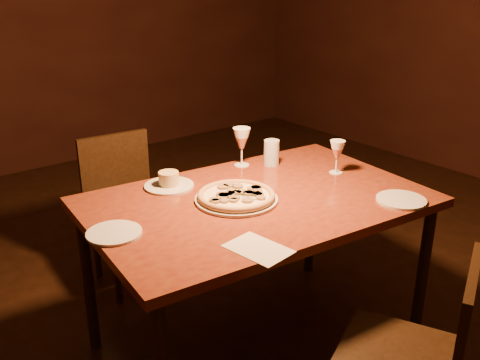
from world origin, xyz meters
TOP-DOWN VIEW (x-y plane):
  - floor at (0.00, 0.00)m, footprint 7.00×7.00m
  - back_wall at (0.00, 3.50)m, footprint 6.00×0.04m
  - dining_table at (-0.11, 0.21)m, footprint 1.60×1.13m
  - chair_near at (-0.10, -0.67)m, footprint 0.56×0.56m
  - chair_far at (-0.28, 1.20)m, footprint 0.46×0.46m
  - pizza_plate at (-0.20, 0.24)m, footprint 0.37×0.37m
  - ramekin_saucer at (-0.35, 0.57)m, footprint 0.24×0.24m
  - wine_glass_far at (0.11, 0.59)m, footprint 0.09×0.09m
  - wine_glass_right at (0.41, 0.20)m, footprint 0.08×0.08m
  - water_tumbler at (0.24, 0.50)m, footprint 0.08×0.08m
  - side_plate_left at (-0.78, 0.28)m, footprint 0.22×0.22m
  - side_plate_near at (0.37, -0.22)m, footprint 0.22×0.22m
  - menu_card at (-0.42, -0.16)m, footprint 0.19×0.26m
  - pendant_light at (-0.11, 0.21)m, footprint 0.12×0.12m

SIDE VIEW (x-z plane):
  - floor at x=0.00m, z-range 0.00..0.00m
  - chair_near at x=-0.10m, z-range 0.06..0.93m
  - chair_far at x=-0.28m, z-range 0.06..0.93m
  - dining_table at x=-0.11m, z-range 0.33..1.14m
  - menu_card at x=-0.42m, z-range 0.81..0.81m
  - side_plate_left at x=-0.78m, z-range 0.81..0.82m
  - side_plate_near at x=0.37m, z-range 0.81..0.82m
  - pizza_plate at x=-0.20m, z-range 0.81..0.85m
  - ramekin_saucer at x=-0.35m, z-range 0.79..0.87m
  - water_tumbler at x=0.24m, z-range 0.81..0.94m
  - wine_glass_right at x=0.41m, z-range 0.81..0.98m
  - wine_glass_far at x=0.11m, z-range 0.81..1.01m
  - back_wall at x=0.00m, z-range 0.00..3.00m
  - pendant_light at x=-0.11m, z-range 1.57..1.69m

